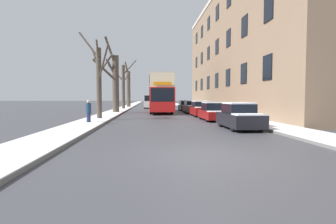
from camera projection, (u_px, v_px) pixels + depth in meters
The scene contains 16 objects.
ground_plane at pixel (203, 156), 8.04m from camera, with size 320.00×320.00×0.00m, color #424247.
sidewalk_left at pixel (131, 105), 60.39m from camera, with size 2.24×130.00×0.16m.
sidewalk_right at pixel (180, 105), 61.24m from camera, with size 2.24×130.00×0.16m.
terrace_facade_right at pixel (253, 50), 32.68m from camera, with size 9.10×37.01×15.57m.
bare_tree_left_0 at pixel (99, 79), 20.80m from camera, with size 2.91×2.76×7.07m.
bare_tree_left_1 at pixel (115, 81), 30.04m from camera, with size 2.76×1.90×8.57m.
bare_tree_left_2 at pixel (123, 85), 39.92m from camera, with size 4.26×2.44×7.70m.
bare_tree_left_3 at pixel (128, 87), 48.42m from camera, with size 1.23×2.82×8.36m.
double_decker_bus at pixel (160, 92), 31.71m from camera, with size 2.63×11.10×4.42m.
parked_car_0 at pixel (239, 117), 14.96m from camera, with size 1.68×3.93×1.52m.
parked_car_1 at pixel (214, 112), 20.61m from camera, with size 1.89×4.09×1.44m.
parked_car_2 at pixel (202, 109), 25.53m from camera, with size 1.89×4.00×1.50m.
parked_car_3 at pixel (192, 107), 31.08m from camera, with size 1.81×4.21×1.46m.
parked_car_4 at pixel (185, 106), 36.81m from camera, with size 1.68×4.33×1.44m.
oncoming_van at pixel (150, 101), 45.28m from camera, with size 2.08×4.81×2.29m.
pedestrian_left_sidewalk at pixel (88, 111), 17.43m from camera, with size 0.35×0.35×1.63m.
Camera 1 is at (-1.65, -7.86, 1.77)m, focal length 28.00 mm.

